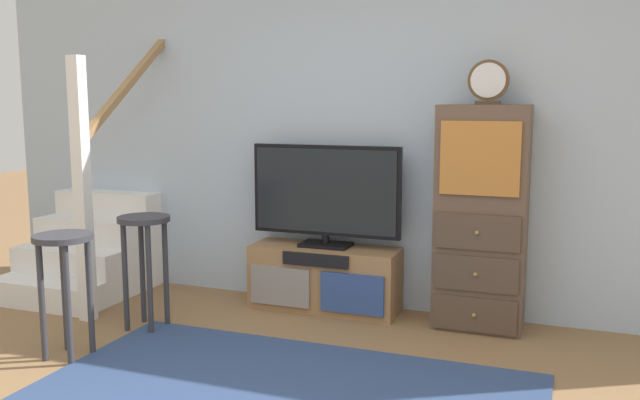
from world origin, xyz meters
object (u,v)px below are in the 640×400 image
at_px(television, 326,193).
at_px(bar_stool_far, 145,246).
at_px(desk_clock, 488,82).
at_px(media_console, 324,278).
at_px(bar_stool_near, 64,267).
at_px(side_cabinet, 481,218).

bearing_deg(television, bar_stool_far, -139.98).
xyz_separation_m(desk_clock, bar_stool_far, (-2.08, -0.79, -1.06)).
distance_m(media_console, desk_clock, 1.78).
bearing_deg(bar_stool_near, television, 52.32).
height_order(television, bar_stool_near, television).
xyz_separation_m(television, bar_stool_near, (-1.10, -1.42, -0.30)).
bearing_deg(media_console, television, 90.00).
height_order(side_cabinet, bar_stool_far, side_cabinet).
bearing_deg(side_cabinet, desk_clock, -41.07).
xyz_separation_m(media_console, bar_stool_near, (-1.10, -1.40, 0.32)).
distance_m(media_console, television, 0.62).
bearing_deg(desk_clock, bar_stool_far, -159.32).
height_order(media_console, desk_clock, desk_clock).
distance_m(media_console, bar_stool_near, 1.80).
height_order(television, desk_clock, desk_clock).
bearing_deg(television, media_console, -90.00).
xyz_separation_m(media_console, desk_clock, (1.11, -0.00, 1.39)).
distance_m(side_cabinet, bar_stool_far, 2.22).
height_order(desk_clock, bar_stool_near, desk_clock).
relative_size(television, side_cabinet, 0.74).
distance_m(television, side_cabinet, 1.10).
distance_m(television, desk_clock, 1.35).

